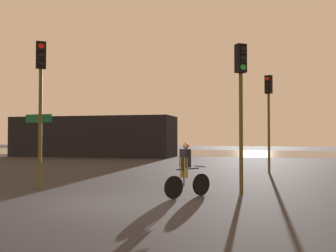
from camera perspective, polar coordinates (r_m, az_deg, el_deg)
ground_plane at (r=10.31m, az=-9.75°, el=-11.58°), size 120.00×120.00×0.00m
water_strip at (r=40.98m, az=8.44°, el=-4.07°), size 80.00×16.00×0.01m
distant_building at (r=34.06m, az=-11.36°, el=-1.60°), size 14.59×4.00×3.53m
traffic_light_near_left at (r=13.29m, az=-18.84°, el=5.56°), size 0.41×0.42×4.97m
traffic_light_far_right at (r=19.17m, az=15.08°, el=3.05°), size 0.39×0.41×4.81m
traffic_light_near_right at (r=12.00m, az=11.05°, el=5.41°), size 0.40×0.42×4.69m
direction_sign_post at (r=13.61m, az=-19.06°, el=-1.90°), size 1.09×0.19×2.60m
cyclist at (r=11.08m, az=2.79°, el=-6.62°), size 1.11×1.35×1.62m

